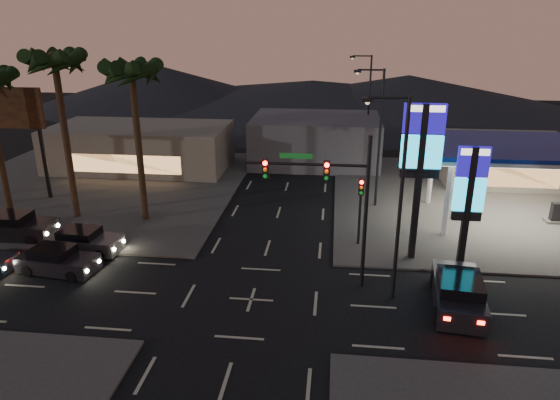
# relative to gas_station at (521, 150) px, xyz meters

# --- Properties ---
(ground) EXTENTS (140.00, 140.00, 0.00)m
(ground) POSITION_rel_gas_station_xyz_m (-16.00, -12.00, -5.08)
(ground) COLOR black
(ground) RESTS_ON ground
(corner_lot_ne) EXTENTS (24.00, 24.00, 0.12)m
(corner_lot_ne) POSITION_rel_gas_station_xyz_m (0.00, 4.00, -5.02)
(corner_lot_ne) COLOR #47443F
(corner_lot_ne) RESTS_ON ground
(corner_lot_nw) EXTENTS (24.00, 24.00, 0.12)m
(corner_lot_nw) POSITION_rel_gas_station_xyz_m (-32.00, 4.00, -5.02)
(corner_lot_nw) COLOR #47443F
(corner_lot_nw) RESTS_ON ground
(gas_station) EXTENTS (12.20, 8.20, 5.47)m
(gas_station) POSITION_rel_gas_station_xyz_m (0.00, 0.00, 0.00)
(gas_station) COLOR silver
(gas_station) RESTS_ON ground
(convenience_store) EXTENTS (10.00, 6.00, 4.00)m
(convenience_store) POSITION_rel_gas_station_xyz_m (2.00, 9.00, -3.08)
(convenience_store) COLOR #726B5B
(convenience_store) RESTS_ON ground
(pylon_sign_tall) EXTENTS (2.20, 0.35, 9.00)m
(pylon_sign_tall) POSITION_rel_gas_station_xyz_m (-7.50, -6.50, 1.31)
(pylon_sign_tall) COLOR black
(pylon_sign_tall) RESTS_ON ground
(pylon_sign_short) EXTENTS (1.60, 0.35, 7.00)m
(pylon_sign_short) POSITION_rel_gas_station_xyz_m (-5.00, -7.50, -0.42)
(pylon_sign_short) COLOR black
(pylon_sign_short) RESTS_ON ground
(traffic_signal_mast) EXTENTS (6.10, 0.39, 8.00)m
(traffic_signal_mast) POSITION_rel_gas_station_xyz_m (-12.24, -10.01, 0.15)
(traffic_signal_mast) COLOR black
(traffic_signal_mast) RESTS_ON ground
(pedestal_signal) EXTENTS (0.32, 0.39, 4.30)m
(pedestal_signal) POSITION_rel_gas_station_xyz_m (-10.50, -5.02, -2.16)
(pedestal_signal) COLOR black
(pedestal_signal) RESTS_ON ground
(streetlight_near) EXTENTS (2.14, 0.25, 10.00)m
(streetlight_near) POSITION_rel_gas_station_xyz_m (-9.21, -11.00, 0.64)
(streetlight_near) COLOR black
(streetlight_near) RESTS_ON ground
(streetlight_mid) EXTENTS (2.14, 0.25, 10.00)m
(streetlight_mid) POSITION_rel_gas_station_xyz_m (-9.21, 2.00, 0.64)
(streetlight_mid) COLOR black
(streetlight_mid) RESTS_ON ground
(streetlight_far) EXTENTS (2.14, 0.25, 10.00)m
(streetlight_far) POSITION_rel_gas_station_xyz_m (-9.21, 16.00, 0.64)
(streetlight_far) COLOR black
(streetlight_far) RESTS_ON ground
(palm_a) EXTENTS (4.41, 4.41, 10.86)m
(palm_a) POSITION_rel_gas_station_xyz_m (-25.00, -2.50, 4.35)
(palm_a) COLOR black
(palm_a) RESTS_ON ground
(palm_b) EXTENTS (4.41, 4.41, 11.46)m
(palm_b) POSITION_rel_gas_station_xyz_m (-30.00, -2.50, 4.89)
(palm_b) COLOR black
(palm_b) RESTS_ON ground
(billboard) EXTENTS (6.00, 0.30, 8.50)m
(billboard) POSITION_rel_gas_station_xyz_m (-36.50, 1.00, 1.25)
(billboard) COLOR black
(billboard) RESTS_ON ground
(building_far_west) EXTENTS (16.00, 8.00, 4.00)m
(building_far_west) POSITION_rel_gas_station_xyz_m (-30.00, 10.00, -3.08)
(building_far_west) COLOR #726B5B
(building_far_west) RESTS_ON ground
(building_far_mid) EXTENTS (12.00, 9.00, 4.40)m
(building_far_mid) POSITION_rel_gas_station_xyz_m (-14.00, 14.00, -2.88)
(building_far_mid) COLOR #4C4C51
(building_far_mid) RESTS_ON ground
(hill_left) EXTENTS (40.00, 40.00, 6.00)m
(hill_left) POSITION_rel_gas_station_xyz_m (-41.00, 48.00, -2.08)
(hill_left) COLOR black
(hill_left) RESTS_ON ground
(hill_right) EXTENTS (50.00, 50.00, 5.00)m
(hill_right) POSITION_rel_gas_station_xyz_m (-1.00, 48.00, -2.58)
(hill_right) COLOR black
(hill_right) RESTS_ON ground
(hill_center) EXTENTS (60.00, 60.00, 4.00)m
(hill_center) POSITION_rel_gas_station_xyz_m (-16.00, 48.00, -3.08)
(hill_center) COLOR black
(hill_center) RESTS_ON ground
(car_lane_a_front) EXTENTS (4.52, 2.27, 1.43)m
(car_lane_a_front) POSITION_rel_gas_station_xyz_m (-27.07, -10.28, -4.42)
(car_lane_a_front) COLOR black
(car_lane_a_front) RESTS_ON ground
(car_lane_b_front) EXTENTS (4.52, 2.12, 1.44)m
(car_lane_b_front) POSITION_rel_gas_station_xyz_m (-26.81, -7.71, -4.41)
(car_lane_b_front) COLOR #515154
(car_lane_b_front) RESTS_ON ground
(car_lane_b_mid) EXTENTS (5.06, 2.20, 1.64)m
(car_lane_b_mid) POSITION_rel_gas_station_xyz_m (-32.15, -6.31, -4.32)
(car_lane_b_mid) COLOR black
(car_lane_b_mid) RESTS_ON ground
(suv_station) EXTENTS (2.74, 5.37, 1.72)m
(suv_station) POSITION_rel_gas_station_xyz_m (-6.01, -11.55, -4.28)
(suv_station) COLOR black
(suv_station) RESTS_ON ground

